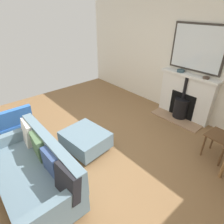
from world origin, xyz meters
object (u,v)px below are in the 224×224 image
object	(u,v)px
mantel_bowl_far	(206,78)
armchair_accent	(14,121)
sofa	(36,171)
ottoman	(86,139)
fireplace	(184,99)
mantel_bowl_near	(181,71)

from	to	relation	value
mantel_bowl_far	armchair_accent	size ratio (longest dim) A/B	0.17
sofa	ottoman	size ratio (longest dim) A/B	2.04
fireplace	ottoman	world-z (taller)	fireplace
fireplace	ottoman	size ratio (longest dim) A/B	1.56
mantel_bowl_far	ottoman	xyz separation A→B (m)	(2.44, -0.87, -0.85)
fireplace	ottoman	distance (m)	2.50
fireplace	mantel_bowl_near	xyz separation A→B (m)	(-0.01, -0.23, 0.63)
sofa	fireplace	bearing A→B (deg)	175.82
sofa	armchair_accent	bearing A→B (deg)	-96.28
mantel_bowl_near	sofa	bearing A→B (deg)	-0.43
fireplace	mantel_bowl_near	size ratio (longest dim) A/B	7.92
fireplace	mantel_bowl_near	distance (m)	0.67
mantel_bowl_far	sofa	bearing A→B (deg)	-10.03
fireplace	mantel_bowl_near	bearing A→B (deg)	-91.85
mantel_bowl_near	sofa	distance (m)	3.54
fireplace	sofa	size ratio (longest dim) A/B	0.77
armchair_accent	mantel_bowl_far	bearing A→B (deg)	148.70
ottoman	armchair_accent	distance (m)	1.44
fireplace	mantel_bowl_far	distance (m)	0.72
mantel_bowl_near	armchair_accent	world-z (taller)	mantel_bowl_near
mantel_bowl_far	ottoman	bearing A→B (deg)	-19.70
armchair_accent	sofa	bearing A→B (deg)	83.72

